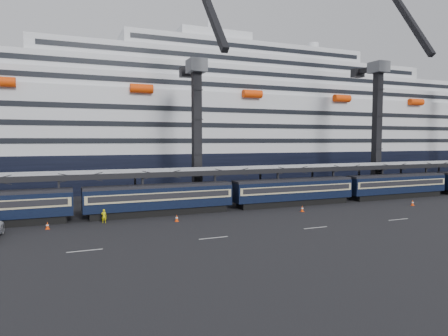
# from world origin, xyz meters

# --- Properties ---
(ground) EXTENTS (260.00, 260.00, 0.00)m
(ground) POSITION_xyz_m (0.00, 0.00, 0.00)
(ground) COLOR black
(ground) RESTS_ON ground
(train) EXTENTS (133.05, 3.00, 4.05)m
(train) POSITION_xyz_m (-4.65, 10.00, 2.20)
(train) COLOR black
(train) RESTS_ON ground
(canopy) EXTENTS (130.00, 6.25, 5.53)m
(canopy) POSITION_xyz_m (0.00, 14.00, 5.25)
(canopy) COLOR #9FA1A7
(canopy) RESTS_ON ground
(cruise_ship) EXTENTS (214.09, 28.84, 34.00)m
(cruise_ship) POSITION_xyz_m (-1.08, 45.99, 12.34)
(cruise_ship) COLOR black
(cruise_ship) RESTS_ON ground
(crane_dark_near) EXTENTS (4.50, 17.75, 35.08)m
(crane_dark_near) POSITION_xyz_m (-20.00, 18.59, 11.93)
(crane_dark_near) COLOR #4B4D52
(crane_dark_near) RESTS_ON ground
(crane_dark_mid) EXTENTS (4.50, 18.24, 39.64)m
(crane_dark_mid) POSITION_xyz_m (15.00, 17.59, 13.36)
(crane_dark_mid) COLOR #4B4D52
(crane_dark_mid) RESTS_ON ground
(worker) EXTENTS (0.66, 0.51, 1.62)m
(worker) POSITION_xyz_m (-35.24, 7.50, 0.81)
(worker) COLOR yellow
(worker) RESTS_ON ground
(traffic_cone_a) EXTENTS (0.41, 0.41, 0.83)m
(traffic_cone_a) POSITION_xyz_m (-41.22, 6.44, 0.41)
(traffic_cone_a) COLOR #FF4208
(traffic_cone_a) RESTS_ON ground
(traffic_cone_b) EXTENTS (0.42, 0.42, 0.85)m
(traffic_cone_b) POSITION_xyz_m (-27.18, 5.12, 0.42)
(traffic_cone_b) COLOR #FF4208
(traffic_cone_b) RESTS_ON ground
(traffic_cone_c) EXTENTS (0.43, 0.43, 0.85)m
(traffic_cone_c) POSITION_xyz_m (-9.81, 4.96, 0.42)
(traffic_cone_c) COLOR #FF4208
(traffic_cone_c) RESTS_ON ground
(traffic_cone_d) EXTENTS (0.43, 0.43, 0.86)m
(traffic_cone_d) POSITION_xyz_m (8.03, 3.05, 0.42)
(traffic_cone_d) COLOR #FF4208
(traffic_cone_d) RESTS_ON ground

